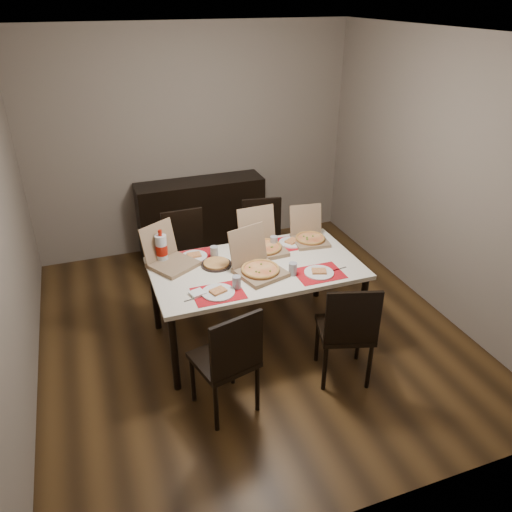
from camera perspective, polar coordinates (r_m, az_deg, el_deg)
name	(u,v)px	position (r m, az deg, el deg)	size (l,w,h in m)	color
ground	(250,331)	(4.83, -0.67, -8.51)	(3.80, 4.00, 0.02)	#482F16
room_walls	(233,139)	(4.44, -2.70, 13.22)	(3.84, 4.02, 2.62)	gray
sideboard	(201,216)	(6.09, -6.26, 4.52)	(1.50, 0.40, 0.90)	black
dining_table	(256,273)	(4.37, 0.00, -1.93)	(1.80, 1.00, 0.75)	#EEE3C8
chair_near_left	(229,358)	(3.70, -3.14, -11.60)	(0.51, 0.51, 0.93)	black
chair_near_right	(347,329)	(4.04, 10.39, -8.23)	(0.52, 0.52, 0.93)	black
chair_far_left	(187,252)	(5.13, -7.92, 0.40)	(0.43, 0.43, 0.93)	black
chair_far_right	(264,239)	(5.35, 0.88, 1.94)	(0.48, 0.48, 0.93)	black
setting_near_left	(220,290)	(3.97, -4.08, -3.91)	(0.48, 0.30, 0.11)	red
setting_near_right	(312,272)	(4.24, 6.41, -1.79)	(0.52, 0.30, 0.11)	red
setting_far_left	(197,255)	(4.50, -6.73, 0.06)	(0.45, 0.30, 0.11)	red
setting_far_right	(287,242)	(4.71, 3.57, 1.58)	(0.48, 0.30, 0.11)	red
napkin_loose	(270,266)	(4.33, 1.64, -1.15)	(0.12, 0.11, 0.02)	white
pizza_box_center	(258,267)	(4.21, 0.24, -1.26)	(0.46, 0.49, 0.36)	#81674A
pizza_box_right	(309,236)	(4.78, 6.10, 2.29)	(0.35, 0.38, 0.32)	#81674A
pizza_box_left	(170,259)	(4.40, -9.82, -0.32)	(0.50, 0.51, 0.35)	#81674A
pizza_box_extra	(263,245)	(4.58, 0.75, 1.31)	(0.38, 0.42, 0.36)	#81674A
faina_plate	(216,264)	(4.36, -4.54, -0.91)	(0.27, 0.27, 0.03)	black
dip_bowl	(255,257)	(4.45, -0.12, -0.16)	(0.13, 0.13, 0.03)	white
soda_bottle	(162,249)	(4.42, -10.74, 0.80)	(0.10, 0.10, 0.31)	silver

